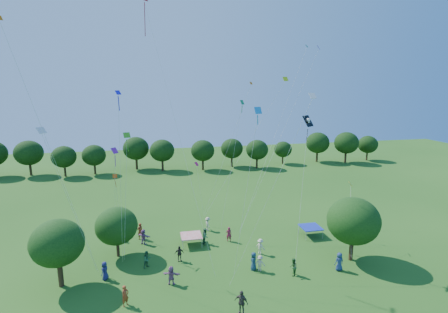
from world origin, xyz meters
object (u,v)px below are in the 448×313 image
near_tree_north (116,226)px  red_high_kite (156,47)px  tent_blue (311,227)px  near_tree_east (353,221)px  near_tree_west (57,243)px  pirate_kite (308,124)px  tent_red_stripe (191,236)px

near_tree_north → red_high_kite: size_ratio=0.21×
tent_blue → red_high_kite: 25.39m
near_tree_east → near_tree_west: bearing=177.7°
pirate_kite → red_high_kite: red_high_kite is taller
near_tree_west → tent_blue: near_tree_west is taller
pirate_kite → tent_red_stripe: bearing=156.2°
pirate_kite → tent_blue: bearing=54.4°
near_tree_east → red_high_kite: red_high_kite is taller
pirate_kite → red_high_kite: 15.77m
near_tree_north → tent_blue: 21.14m
near_tree_east → tent_red_stripe: bearing=156.1°
near_tree_west → tent_red_stripe: (11.82, 5.52, -2.91)m
tent_red_stripe → tent_blue: 13.55m
pirate_kite → near_tree_west: bearing=-177.9°
tent_red_stripe → pirate_kite: (10.61, -4.69, 12.29)m
near_tree_west → pirate_kite: 24.33m
near_tree_north → tent_blue: near_tree_north is taller
pirate_kite → red_high_kite: bearing=164.4°
near_tree_west → near_tree_east: (26.73, -1.08, 0.10)m
near_tree_east → red_high_kite: 24.85m
near_tree_west → red_high_kite: (8.80, 4.63, 16.34)m
tent_red_stripe → pirate_kite: size_ratio=0.17×
near_tree_west → pirate_kite: (22.43, 0.83, 9.37)m
tent_red_stripe → tent_blue: bearing=-2.6°
tent_blue → near_tree_west: bearing=-169.1°
red_high_kite → near_tree_east: bearing=-17.7°
near_tree_north → pirate_kite: pirate_kite is taller
pirate_kite → red_high_kite: (-13.63, 3.80, 6.97)m
near_tree_east → red_high_kite: bearing=162.3°
tent_red_stripe → pirate_kite: bearing=-23.8°
near_tree_north → near_tree_east: (22.40, -5.59, 0.83)m
near_tree_west → near_tree_east: size_ratio=0.94×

